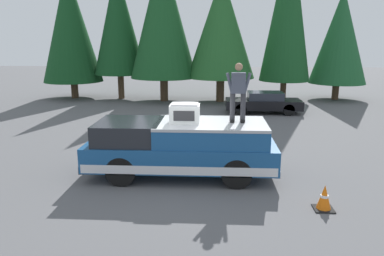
% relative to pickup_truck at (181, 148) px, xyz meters
% --- Properties ---
extents(ground_plane, '(90.00, 90.00, 0.00)m').
position_rel_pickup_truck_xyz_m(ground_plane, '(-0.10, 0.06, -0.87)').
color(ground_plane, '#565659').
extents(pickup_truck, '(2.01, 5.54, 1.65)m').
position_rel_pickup_truck_xyz_m(pickup_truck, '(0.00, 0.00, 0.00)').
color(pickup_truck, navy).
rests_on(pickup_truck, ground).
extents(compressor_unit, '(0.65, 0.84, 0.56)m').
position_rel_pickup_truck_xyz_m(compressor_unit, '(-0.09, -0.12, 1.05)').
color(compressor_unit, silver).
rests_on(compressor_unit, pickup_truck).
extents(person_on_truck_bed, '(0.29, 0.72, 1.69)m').
position_rel_pickup_truck_xyz_m(person_on_truck_bed, '(0.08, -1.63, 1.68)').
color(person_on_truck_bed, '#333338').
rests_on(person_on_truck_bed, pickup_truck).
extents(parked_car_black, '(1.64, 4.10, 1.16)m').
position_rel_pickup_truck_xyz_m(parked_car_black, '(10.00, -3.70, -0.29)').
color(parked_car_black, black).
rests_on(parked_car_black, ground).
extents(traffic_cone, '(0.47, 0.47, 0.62)m').
position_rel_pickup_truck_xyz_m(traffic_cone, '(-2.09, -3.61, -0.58)').
color(traffic_cone, black).
rests_on(traffic_cone, ground).
extents(conifer_far_left, '(3.68, 3.68, 7.17)m').
position_rel_pickup_truck_xyz_m(conifer_far_left, '(15.08, -9.17, 3.25)').
color(conifer_far_left, '#4C3826').
rests_on(conifer_far_left, ground).
extents(conifer_left, '(3.22, 3.22, 10.78)m').
position_rel_pickup_truck_xyz_m(conifer_left, '(14.23, -5.51, 5.17)').
color(conifer_left, '#4C3826').
rests_on(conifer_left, ground).
extents(conifer_center_left, '(4.32, 4.32, 7.95)m').
position_rel_pickup_truck_xyz_m(conifer_center_left, '(13.80, -1.37, 3.87)').
color(conifer_center_left, '#4C3826').
rests_on(conifer_center_left, ground).
extents(conifer_center_right, '(4.28, 4.28, 9.39)m').
position_rel_pickup_truck_xyz_m(conifer_center_right, '(13.85, 2.32, 4.58)').
color(conifer_center_right, '#4C3826').
rests_on(conifer_center_right, ground).
extents(conifer_right, '(3.41, 3.41, 8.59)m').
position_rel_pickup_truck_xyz_m(conifer_right, '(14.58, 5.38, 4.24)').
color(conifer_right, '#4C3826').
rests_on(conifer_right, ground).
extents(conifer_far_right, '(3.96, 3.96, 8.53)m').
position_rel_pickup_truck_xyz_m(conifer_far_right, '(14.68, 8.67, 3.96)').
color(conifer_far_right, '#4C3826').
rests_on(conifer_far_right, ground).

